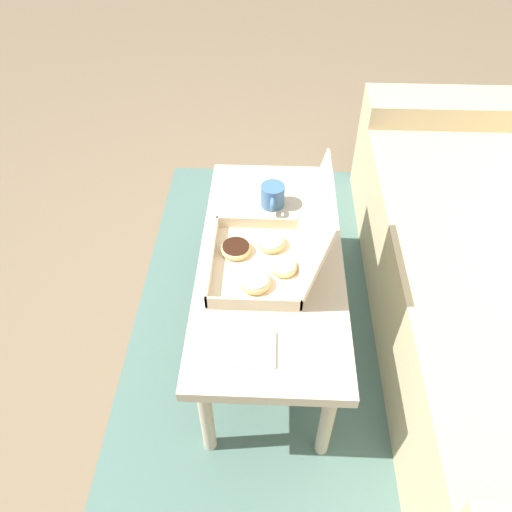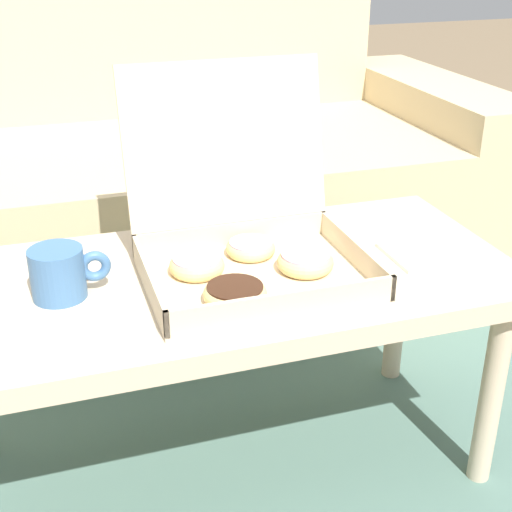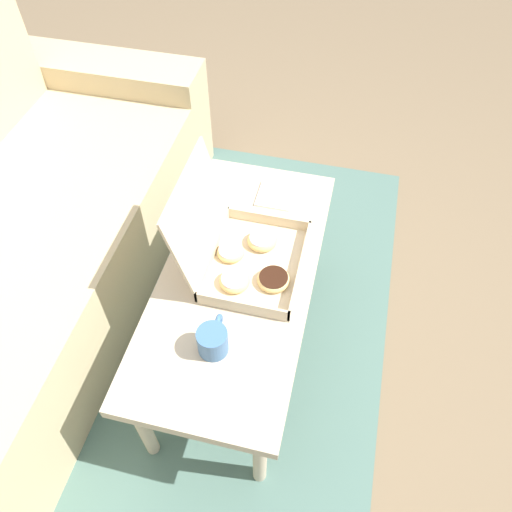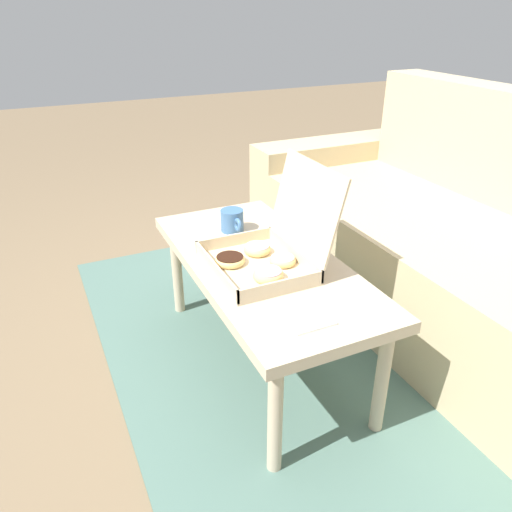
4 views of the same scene
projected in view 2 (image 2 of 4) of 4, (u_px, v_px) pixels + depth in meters
ground_plane at (216, 444)px, 1.53m from camera, size 12.00×12.00×0.00m
area_rug at (185, 367)px, 1.79m from camera, size 2.24×1.87×0.01m
couch at (140, 183)px, 2.13m from camera, size 2.12×0.89×0.94m
coffee_table at (222, 298)px, 1.30m from camera, size 1.07×0.49×0.45m
pastry_box at (246, 239)px, 1.26m from camera, size 0.38×0.37×0.35m
coffee_mug at (60, 273)px, 1.18m from camera, size 0.13×0.09×0.09m
napkin_stack at (423, 254)px, 1.34m from camera, size 0.13×0.13×0.01m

